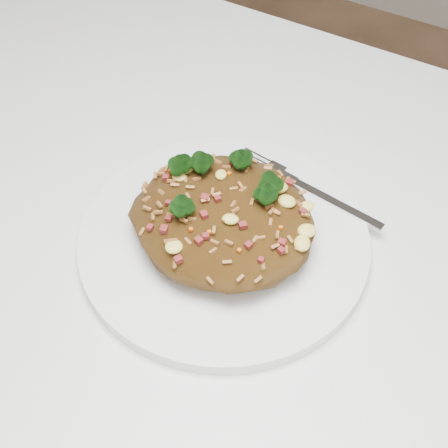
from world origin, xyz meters
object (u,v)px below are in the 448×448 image
at_px(plate, 224,240).
at_px(fried_rice, 224,212).
at_px(dining_table, 143,291).
at_px(fork, 315,192).

xyz_separation_m(plate, fried_rice, (-0.00, 0.00, 0.04)).
distance_m(dining_table, plate, 0.13).
bearing_deg(dining_table, fried_rice, 24.76).
xyz_separation_m(dining_table, fork, (0.13, 0.12, 0.11)).
bearing_deg(fork, dining_table, -128.59).
height_order(plate, fork, fork).
bearing_deg(dining_table, plate, 24.14).
bearing_deg(plate, fried_rice, 120.46).
height_order(dining_table, plate, plate).
bearing_deg(dining_table, fork, 44.18).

